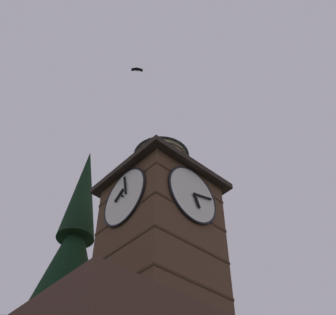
{
  "coord_description": "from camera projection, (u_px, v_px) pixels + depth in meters",
  "views": [
    {
      "loc": [
        11.96,
        8.54,
        1.74
      ],
      "look_at": [
        2.73,
        -1.64,
        14.94
      ],
      "focal_mm": 45.97,
      "sensor_mm": 36.0,
      "label": 1
    }
  ],
  "objects": [
    {
      "name": "clock_tower",
      "position": [
        160.0,
        227.0,
        16.98
      ],
      "size": [
        4.33,
        4.33,
        8.86
      ],
      "color": "brown",
      "rests_on": "building_main"
    },
    {
      "name": "flying_bird_high",
      "position": [
        137.0,
        69.0,
        21.29
      ],
      "size": [
        0.54,
        0.47,
        0.13
      ],
      "color": "black"
    }
  ]
}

